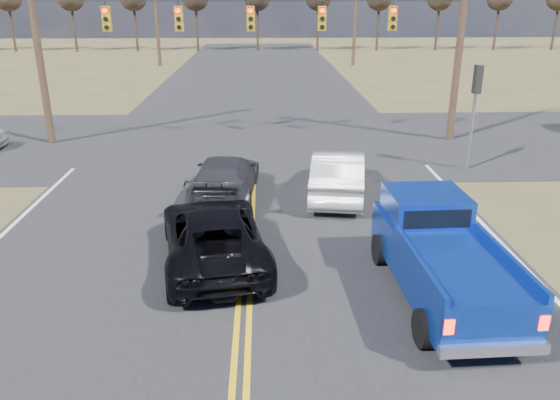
{
  "coord_description": "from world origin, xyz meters",
  "views": [
    {
      "loc": [
        0.44,
        -6.11,
        6.27
      ],
      "look_at": [
        0.85,
        6.49,
        1.5
      ],
      "focal_mm": 35.0,
      "sensor_mm": 36.0,
      "label": 1
    }
  ],
  "objects_px": {
    "pickup_truck": "(440,255)",
    "black_suv": "(213,235)",
    "white_car_queue": "(338,173)",
    "dgrey_car_queue": "(225,177)"
  },
  "relations": [
    {
      "from": "pickup_truck",
      "to": "black_suv",
      "type": "bearing_deg",
      "value": 158.71
    },
    {
      "from": "white_car_queue",
      "to": "dgrey_car_queue",
      "type": "distance_m",
      "value": 3.7
    },
    {
      "from": "white_car_queue",
      "to": "pickup_truck",
      "type": "bearing_deg",
      "value": 111.26
    },
    {
      "from": "black_suv",
      "to": "dgrey_car_queue",
      "type": "relative_size",
      "value": 1.07
    },
    {
      "from": "black_suv",
      "to": "white_car_queue",
      "type": "bearing_deg",
      "value": -138.11
    },
    {
      "from": "black_suv",
      "to": "dgrey_car_queue",
      "type": "bearing_deg",
      "value": -99.63
    },
    {
      "from": "black_suv",
      "to": "white_car_queue",
      "type": "xyz_separation_m",
      "value": [
        3.7,
        4.66,
        0.06
      ]
    },
    {
      "from": "black_suv",
      "to": "dgrey_car_queue",
      "type": "distance_m",
      "value": 4.54
    },
    {
      "from": "pickup_truck",
      "to": "white_car_queue",
      "type": "xyz_separation_m",
      "value": [
        -1.39,
        6.41,
        -0.19
      ]
    },
    {
      "from": "pickup_truck",
      "to": "dgrey_car_queue",
      "type": "bearing_deg",
      "value": 126.66
    }
  ]
}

